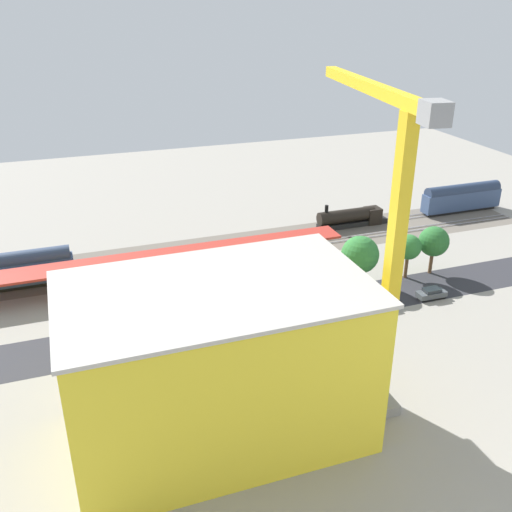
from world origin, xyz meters
name	(u,v)px	position (x,y,z in m)	size (l,w,h in m)	color
ground_plane	(260,302)	(0.00, 0.00, 0.00)	(195.36, 195.36, 0.00)	gray
rail_bed	(222,250)	(0.00, -20.34, 0.00)	(122.10, 14.12, 0.01)	#665E54
street_asphalt	(269,315)	(0.00, 4.12, 0.00)	(122.10, 9.00, 0.01)	#2D2D33
track_rails	(222,249)	(0.00, -20.34, 0.18)	(122.10, 8.31, 0.12)	#9E9EA8
platform_canopy_near	(162,256)	(12.20, -12.34, 4.15)	(61.30, 5.56, 4.38)	#A82D23
locomotive	(353,218)	(-28.00, -23.40, 1.76)	(14.83, 2.85, 5.03)	black
passenger_coach	(462,197)	(-53.80, -23.40, 3.20)	(18.14, 2.90, 6.06)	black
freight_coach_far	(15,269)	(34.60, -17.28, 3.16)	(17.70, 3.01, 5.99)	black
parked_car_0	(431,294)	(-25.12, 7.49, 0.74)	(4.58, 1.95, 1.64)	black
parked_car_1	(385,304)	(-16.81, 7.84, 0.71)	(4.08, 1.91, 1.61)	black
parked_car_2	(339,310)	(-9.67, 7.26, 0.68)	(4.39, 1.90, 1.52)	black
parked_car_3	(286,321)	(-1.20, 7.69, 0.79)	(4.13, 1.88, 1.79)	black
parked_car_4	(230,329)	(6.72, 6.95, 0.73)	(4.10, 1.97, 1.66)	black
construction_building	(218,365)	(13.37, 24.99, 8.40)	(29.19, 17.14, 16.80)	yellow
construction_roof_slab	(215,289)	(13.37, 24.99, 17.00)	(29.79, 17.74, 0.40)	#B7B2A8
tower_crane	(386,225)	(-4.71, 24.66, 20.96)	(6.10, 29.45, 34.52)	gray
box_truck_0	(206,341)	(11.05, 10.38, 1.73)	(10.28, 3.33, 3.58)	black
street_tree_0	(214,272)	(6.81, -0.47, 5.97)	(5.91, 5.91, 8.95)	brown
street_tree_1	(360,255)	(-16.69, -0.17, 5.27)	(5.94, 5.94, 8.25)	brown
street_tree_2	(434,242)	(-30.11, -0.07, 5.65)	(4.94, 4.94, 8.16)	brown
street_tree_3	(409,247)	(-25.31, 0.04, 5.37)	(4.09, 4.09, 7.48)	brown
traffic_light	(181,322)	(13.85, 9.07, 4.45)	(0.50, 0.36, 6.75)	#333333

